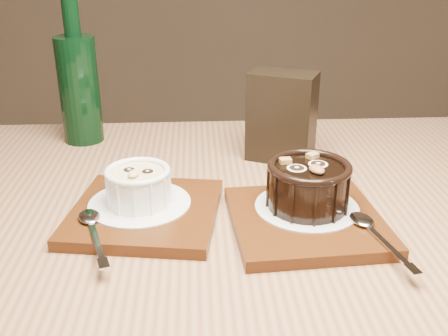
% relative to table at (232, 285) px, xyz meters
% --- Properties ---
extents(table, '(1.23, 0.84, 0.75)m').
position_rel_table_xyz_m(table, '(0.00, 0.00, 0.00)').
color(table, brown).
rests_on(table, ground).
extents(tray_left, '(0.20, 0.20, 0.01)m').
position_rel_table_xyz_m(tray_left, '(-0.11, 0.02, 0.10)').
color(tray_left, '#49230C').
rests_on(tray_left, table).
extents(doily_left, '(0.13, 0.13, 0.00)m').
position_rel_table_xyz_m(doily_left, '(-0.12, 0.03, 0.11)').
color(doily_left, silver).
rests_on(doily_left, tray_left).
extents(ramekin_white, '(0.08, 0.08, 0.05)m').
position_rel_table_xyz_m(ramekin_white, '(-0.12, 0.03, 0.13)').
color(ramekin_white, white).
rests_on(ramekin_white, doily_left).
extents(spoon_left, '(0.07, 0.13, 0.01)m').
position_rel_table_xyz_m(spoon_left, '(-0.16, -0.04, 0.11)').
color(spoon_left, white).
rests_on(spoon_left, tray_left).
extents(tray_right, '(0.20, 0.20, 0.01)m').
position_rel_table_xyz_m(tray_right, '(0.09, -0.00, 0.10)').
color(tray_right, '#49230C').
rests_on(tray_right, table).
extents(doily_right, '(0.13, 0.13, 0.00)m').
position_rel_table_xyz_m(doily_right, '(0.09, 0.02, 0.11)').
color(doily_right, silver).
rests_on(doily_right, tray_right).
extents(ramekin_dark, '(0.10, 0.10, 0.06)m').
position_rel_table_xyz_m(ramekin_dark, '(0.09, 0.02, 0.14)').
color(ramekin_dark, black).
rests_on(ramekin_dark, doily_right).
extents(spoon_right, '(0.06, 0.14, 0.01)m').
position_rel_table_xyz_m(spoon_right, '(0.16, -0.06, 0.11)').
color(spoon_right, white).
rests_on(spoon_right, tray_right).
extents(condiment_stand, '(0.12, 0.09, 0.14)m').
position_rel_table_xyz_m(condiment_stand, '(0.08, 0.21, 0.16)').
color(condiment_stand, black).
rests_on(condiment_stand, table).
extents(green_bottle, '(0.07, 0.07, 0.25)m').
position_rel_table_xyz_m(green_bottle, '(-0.25, 0.30, 0.19)').
color(green_bottle, black).
rests_on(green_bottle, table).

